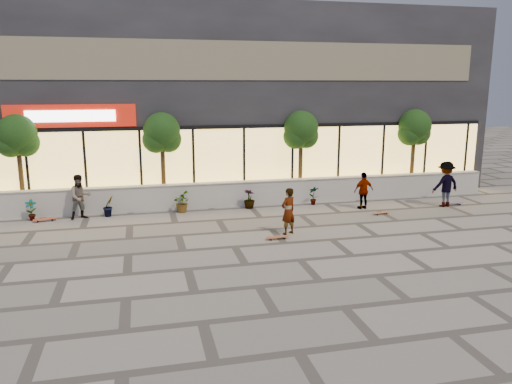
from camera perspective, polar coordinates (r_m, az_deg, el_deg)
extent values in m
plane|color=gray|center=(14.73, 5.07, -7.75)|extent=(80.00, 80.00, 0.00)
cube|color=beige|center=(21.10, -0.82, -0.18)|extent=(22.00, 0.35, 1.00)
cube|color=#B2AFA8|center=(21.00, -0.83, 1.21)|extent=(22.00, 0.42, 0.04)
cube|color=#242328|center=(26.03, -3.49, 10.46)|extent=(24.00, 9.00, 8.50)
cube|color=#FFCF66|center=(21.83, -1.39, 3.43)|extent=(23.04, 0.05, 3.00)
cube|color=black|center=(21.62, -1.39, 7.49)|extent=(23.04, 0.08, 0.15)
cube|color=#AD180C|center=(21.27, -20.38, 8.15)|extent=(5.00, 0.10, 0.90)
cube|color=white|center=(21.20, -20.40, 8.14)|extent=(3.40, 0.06, 0.45)
cube|color=brown|center=(21.60, -1.45, 14.78)|extent=(21.60, 0.05, 1.60)
imported|color=#143410|center=(20.54, -24.32, -1.89)|extent=(0.43, 0.29, 0.81)
imported|color=#143410|center=(20.17, -16.51, -1.55)|extent=(0.57, 0.57, 0.81)
imported|color=#143410|center=(20.18, -8.56, -1.16)|extent=(0.68, 0.77, 0.81)
imported|color=#143410|center=(20.58, -0.77, -0.77)|extent=(0.64, 0.64, 0.81)
imported|color=#143410|center=(21.34, 6.59, -0.38)|extent=(0.46, 0.35, 0.81)
cylinder|color=#442F18|center=(21.61, -25.29, 1.97)|extent=(0.18, 0.18, 3.24)
sphere|color=#143410|center=(21.42, -25.66, 6.04)|extent=(1.50, 1.50, 1.50)
sphere|color=#143410|center=(21.46, -26.26, 5.03)|extent=(1.10, 1.10, 1.10)
sphere|color=#143410|center=(21.45, -24.90, 5.15)|extent=(1.10, 1.10, 1.10)
cylinder|color=#442F18|center=(21.13, -10.57, 2.72)|extent=(0.18, 0.18, 3.24)
sphere|color=#143410|center=(20.94, -10.73, 6.91)|extent=(1.50, 1.50, 1.50)
sphere|color=#143410|center=(20.92, -11.37, 5.88)|extent=(1.10, 1.10, 1.10)
sphere|color=#143410|center=(21.04, -10.02, 5.97)|extent=(1.10, 1.10, 1.10)
cylinder|color=#442F18|center=(22.21, 5.10, 3.33)|extent=(0.18, 0.18, 3.24)
sphere|color=#143410|center=(22.03, 5.18, 7.32)|extent=(1.50, 1.50, 1.50)
sphere|color=#143410|center=(21.94, 4.57, 6.36)|extent=(1.10, 1.10, 1.10)
sphere|color=#143410|center=(22.19, 5.73, 6.40)|extent=(1.10, 1.10, 1.10)
cylinder|color=#442F18|center=(24.49, 17.45, 3.64)|extent=(0.18, 0.18, 3.24)
sphere|color=#143410|center=(24.32, 17.68, 7.25)|extent=(1.50, 1.50, 1.50)
sphere|color=#143410|center=(24.18, 17.17, 6.40)|extent=(1.10, 1.10, 1.10)
sphere|color=#143410|center=(24.52, 18.07, 6.41)|extent=(1.10, 1.10, 1.10)
imported|color=white|center=(16.97, 3.71, -2.20)|extent=(0.70, 0.61, 1.61)
imported|color=#876F57|center=(20.01, -19.44, -0.53)|extent=(1.01, 0.92, 1.71)
imported|color=white|center=(20.88, 12.20, 0.15)|extent=(0.94, 0.50, 1.53)
imported|color=maroon|center=(22.25, 20.84, 0.85)|extent=(1.31, 0.86, 1.90)
cube|color=brown|center=(16.55, 2.44, -5.16)|extent=(0.78, 0.26, 0.02)
cylinder|color=black|center=(16.71, 3.12, -5.20)|extent=(0.06, 0.03, 0.06)
cylinder|color=black|center=(16.59, 3.29, -5.33)|extent=(0.06, 0.03, 0.06)
cylinder|color=black|center=(16.55, 1.58, -5.35)|extent=(0.06, 0.03, 0.06)
cylinder|color=black|center=(16.43, 1.74, -5.49)|extent=(0.06, 0.03, 0.06)
cube|color=#BA4622|center=(20.28, -22.98, -2.86)|extent=(0.85, 0.40, 0.02)
cylinder|color=black|center=(20.38, -22.27, -2.91)|extent=(0.07, 0.04, 0.06)
cylinder|color=black|center=(20.23, -22.24, -3.01)|extent=(0.07, 0.04, 0.06)
cylinder|color=black|center=(20.35, -23.69, -3.05)|extent=(0.07, 0.04, 0.06)
cylinder|color=black|center=(20.21, -23.67, -3.15)|extent=(0.07, 0.04, 0.06)
cube|color=#985232|center=(20.28, 14.12, -2.29)|extent=(0.72, 0.29, 0.02)
cylinder|color=black|center=(20.46, 14.50, -2.33)|extent=(0.05, 0.03, 0.05)
cylinder|color=black|center=(20.37, 14.71, -2.41)|extent=(0.05, 0.03, 0.05)
cylinder|color=black|center=(20.21, 13.51, -2.46)|extent=(0.05, 0.03, 0.05)
cylinder|color=black|center=(20.11, 13.72, -2.54)|extent=(0.05, 0.03, 0.05)
cube|color=#564681|center=(22.82, 21.64, -1.16)|extent=(0.83, 0.25, 0.02)
cylinder|color=black|center=(23.03, 22.07, -1.24)|extent=(0.06, 0.03, 0.06)
cylinder|color=black|center=(22.91, 22.26, -1.32)|extent=(0.06, 0.03, 0.06)
cylinder|color=black|center=(22.76, 20.99, -1.30)|extent=(0.06, 0.03, 0.06)
cylinder|color=black|center=(22.64, 21.18, -1.38)|extent=(0.06, 0.03, 0.06)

